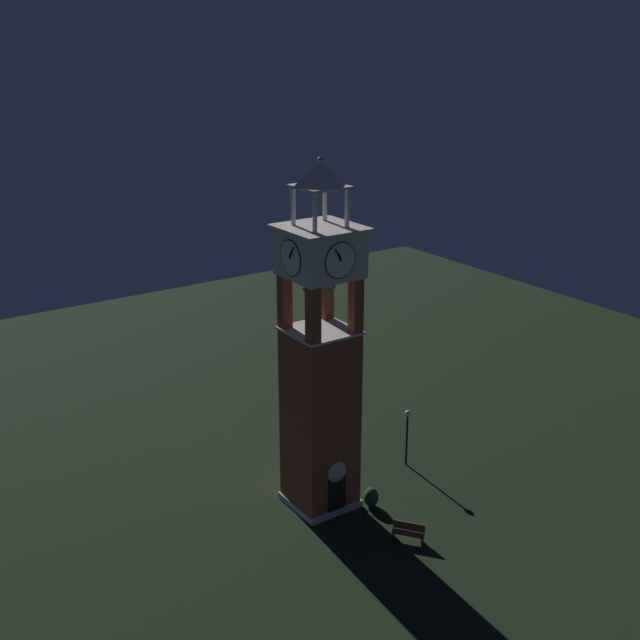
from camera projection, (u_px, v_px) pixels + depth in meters
name	position (u px, v px, depth m)	size (l,w,h in m)	color
ground	(320.00, 502.00, 42.27)	(80.00, 80.00, 0.00)	black
clock_tower	(320.00, 374.00, 39.80)	(3.65, 3.65, 18.23)	brown
park_bench	(408.00, 532.00, 38.86)	(1.32, 1.54, 0.95)	brown
lamp_post	(407.00, 427.00, 45.20)	(0.36, 0.36, 3.47)	black
trash_bin	(318.00, 451.00, 46.74)	(0.52, 0.52, 0.80)	#38513D
shrub_near_entry	(371.00, 497.00, 41.72)	(0.78, 0.78, 1.08)	#234C28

